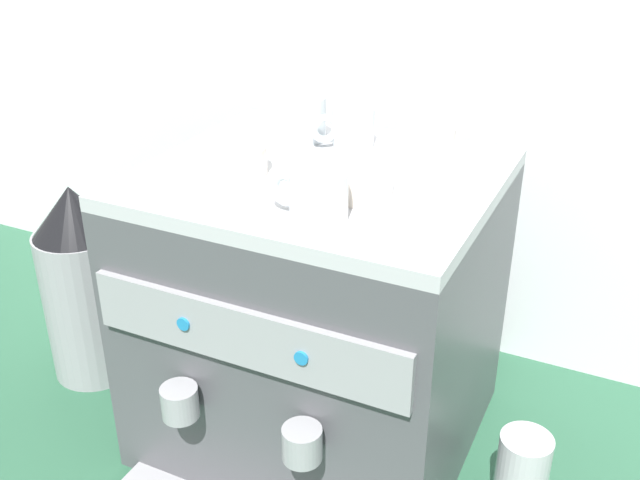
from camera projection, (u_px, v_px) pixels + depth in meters
name	position (u px, v px, depth m)	size (l,w,h in m)	color
ground_plane	(320.00, 426.00, 1.35)	(4.00, 4.00, 0.00)	#28563D
tiled_backsplash_wall	(408.00, 79.00, 1.42)	(2.80, 0.03, 1.11)	silver
espresso_machine	(319.00, 312.00, 1.24)	(0.53, 0.58, 0.50)	#4C4C51
ceramic_cup_0	(316.00, 195.00, 0.96)	(0.11, 0.08, 0.07)	silver
ceramic_cup_1	(349.00, 127.00, 1.22)	(0.09, 0.08, 0.07)	silver
ceramic_cup_2	(301.00, 117.00, 1.25)	(0.10, 0.11, 0.07)	silver
ceramic_bowl_0	(231.00, 160.00, 1.11)	(0.11, 0.11, 0.04)	beige
ceramic_bowl_1	(354.00, 182.00, 1.04)	(0.11, 0.11, 0.04)	beige
ceramic_bowl_2	(426.00, 140.00, 1.19)	(0.09, 0.09, 0.04)	beige
coffee_grinder	(84.00, 284.00, 1.42)	(0.16, 0.16, 0.40)	#939399
milk_pitcher	(522.00, 475.00, 1.14)	(0.08, 0.08, 0.15)	#B7B7BC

